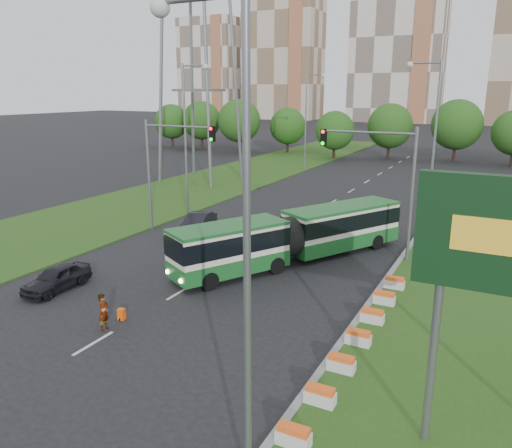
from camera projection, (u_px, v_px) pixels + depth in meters
The scene contains 17 objects.
ground at pixel (231, 303), 24.17m from camera, with size 360.00×360.00×0.00m, color black.
median_kerb at pixel (393, 270), 28.34m from camera, with size 0.30×60.00×0.18m, color gray.
left_verge at pixel (202, 186), 53.57m from camera, with size 12.00×110.00×0.10m, color #294C15.
lane_markings at pixel (317, 211), 42.67m from camera, with size 0.20×100.00×0.01m, color beige, non-canonical shape.
flower_planters at pixel (358, 337), 19.89m from camera, with size 1.10×13.70×0.60m, color silver, non-canonical shape.
traffic_mast_median at pixel (385, 172), 29.25m from camera, with size 5.76×0.32×8.00m.
traffic_mast_left at pixel (166, 158), 35.09m from camera, with size 5.76×0.32×8.00m.
street_lamps at pixel (266, 153), 32.52m from camera, with size 36.00×60.00×12.00m, color slate, non-canonical shape.
tree_line at pixel (504, 133), 65.82m from camera, with size 120.00×8.00×9.00m, color #1A4612, non-canonical shape.
apartment_tower_west at pixel (283, 49), 175.48m from camera, with size 26.00×15.00×48.00m, color beige.
apartment_tower_cwest at pixel (399, 38), 157.29m from camera, with size 28.00×15.00×52.00m, color silver.
midrise_west at pixel (211, 69), 190.29m from camera, with size 22.00×14.00×36.00m, color silver.
articulated_bus at pixel (290, 235), 29.90m from camera, with size 2.43×15.62×2.57m.
car_left_near at pixel (57, 278), 25.63m from camera, with size 1.54×3.82×1.30m, color black.
car_left_far at pixel (198, 223), 36.00m from camera, with size 1.50×4.29×1.41m, color black.
pedestrian at pixel (104, 312), 21.27m from camera, with size 0.60×0.39×1.65m, color gray.
shopping_trolley at pixel (121, 314), 22.38m from camera, with size 0.30×0.32×0.52m.
Camera 1 is at (11.31, -19.31, 9.98)m, focal length 35.00 mm.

